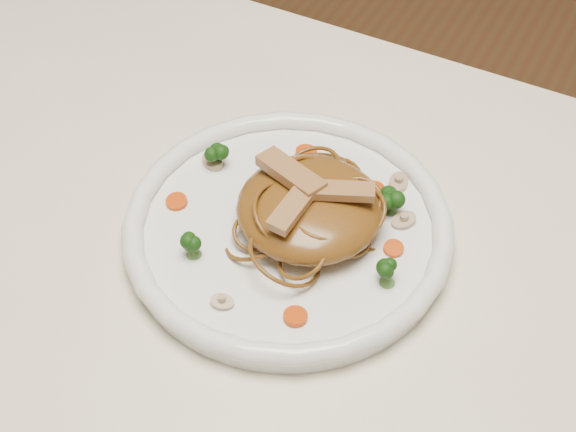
% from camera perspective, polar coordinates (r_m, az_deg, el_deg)
% --- Properties ---
extents(table, '(1.20, 0.80, 0.75)m').
position_cam_1_polar(table, '(0.80, 0.62, -10.80)').
color(table, white).
rests_on(table, ground).
extents(plate, '(0.34, 0.34, 0.02)m').
position_cam_1_polar(plate, '(0.76, 0.00, -1.12)').
color(plate, white).
rests_on(plate, table).
extents(noodle_mound, '(0.15, 0.15, 0.04)m').
position_cam_1_polar(noodle_mound, '(0.74, 1.54, 0.60)').
color(noodle_mound, brown).
rests_on(noodle_mound, plate).
extents(chicken_a, '(0.06, 0.04, 0.01)m').
position_cam_1_polar(chicken_a, '(0.72, 3.78, 1.76)').
color(chicken_a, '#A47A4D').
rests_on(chicken_a, noodle_mound).
extents(chicken_b, '(0.08, 0.05, 0.01)m').
position_cam_1_polar(chicken_b, '(0.73, 0.20, 3.00)').
color(chicken_b, '#A47A4D').
rests_on(chicken_b, noodle_mound).
extents(chicken_c, '(0.02, 0.06, 0.01)m').
position_cam_1_polar(chicken_c, '(0.70, 0.40, 0.71)').
color(chicken_c, '#A47A4D').
rests_on(chicken_c, noodle_mound).
extents(broccoli_0, '(0.03, 0.03, 0.03)m').
position_cam_1_polar(broccoli_0, '(0.76, 7.26, 1.03)').
color(broccoli_0, '#113E0D').
rests_on(broccoli_0, plate).
extents(broccoli_1, '(0.03, 0.03, 0.03)m').
position_cam_1_polar(broccoli_1, '(0.80, -5.05, 4.45)').
color(broccoli_1, '#113E0D').
rests_on(broccoli_1, plate).
extents(broccoli_2, '(0.03, 0.03, 0.03)m').
position_cam_1_polar(broccoli_2, '(0.72, -6.70, -1.88)').
color(broccoli_2, '#113E0D').
rests_on(broccoli_2, plate).
extents(broccoli_3, '(0.03, 0.03, 0.03)m').
position_cam_1_polar(broccoli_3, '(0.70, 7.07, -3.88)').
color(broccoli_3, '#113E0D').
rests_on(broccoli_3, plate).
extents(carrot_0, '(0.02, 0.02, 0.00)m').
position_cam_1_polar(carrot_0, '(0.79, 5.98, 1.82)').
color(carrot_0, '#B73306').
rests_on(carrot_0, plate).
extents(carrot_1, '(0.02, 0.02, 0.00)m').
position_cam_1_polar(carrot_1, '(0.78, -7.81, 0.99)').
color(carrot_1, '#B73306').
rests_on(carrot_1, plate).
extents(carrot_2, '(0.02, 0.02, 0.00)m').
position_cam_1_polar(carrot_2, '(0.74, 7.40, -2.28)').
color(carrot_2, '#B73306').
rests_on(carrot_2, plate).
extents(carrot_3, '(0.03, 0.03, 0.00)m').
position_cam_1_polar(carrot_3, '(0.82, 1.29, 4.52)').
color(carrot_3, '#B73306').
rests_on(carrot_3, plate).
extents(carrot_4, '(0.03, 0.03, 0.00)m').
position_cam_1_polar(carrot_4, '(0.69, 0.52, -7.05)').
color(carrot_4, '#B73306').
rests_on(carrot_4, plate).
extents(mushroom_0, '(0.03, 0.03, 0.01)m').
position_cam_1_polar(mushroom_0, '(0.70, -4.64, -6.03)').
color(mushroom_0, '#C2AD91').
rests_on(mushroom_0, plate).
extents(mushroom_1, '(0.03, 0.03, 0.01)m').
position_cam_1_polar(mushroom_1, '(0.76, 8.10, -0.34)').
color(mushroom_1, '#C2AD91').
rests_on(mushroom_1, plate).
extents(mushroom_2, '(0.04, 0.04, 0.01)m').
position_cam_1_polar(mushroom_2, '(0.81, -5.31, 3.83)').
color(mushroom_2, '#C2AD91').
rests_on(mushroom_2, plate).
extents(mushroom_3, '(0.03, 0.03, 0.01)m').
position_cam_1_polar(mushroom_3, '(0.79, 7.73, 2.32)').
color(mushroom_3, '#C2AD91').
rests_on(mushroom_3, plate).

